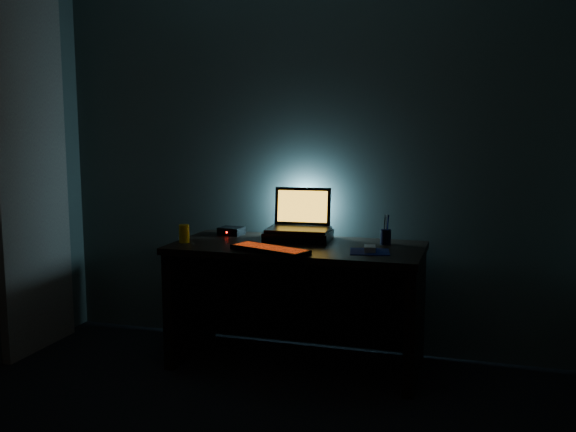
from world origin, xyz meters
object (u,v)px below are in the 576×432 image
at_px(laptop, 300,220).
at_px(pen_cup, 386,237).
at_px(juice_glass, 184,234).
at_px(router, 231,231).
at_px(keyboard, 270,250).
at_px(mouse, 370,249).

distance_m(laptop, pen_cup, 0.55).
height_order(juice_glass, router, juice_glass).
distance_m(laptop, juice_glass, 0.72).
xyz_separation_m(keyboard, pen_cup, (0.59, 0.42, 0.03)).
bearing_deg(pen_cup, juice_glass, -166.14).
bearing_deg(laptop, router, 173.71).
bearing_deg(keyboard, router, 152.73).
relative_size(mouse, pen_cup, 1.14).
bearing_deg(laptop, juice_glass, -157.66).
xyz_separation_m(laptop, juice_glass, (-0.64, -0.32, -0.06)).
bearing_deg(keyboard, laptop, 104.56).
xyz_separation_m(laptop, pen_cup, (0.54, -0.03, -0.07)).
bearing_deg(juice_glass, pen_cup, 13.86).
bearing_deg(keyboard, juice_glass, -171.71).
bearing_deg(router, juice_glass, -110.26).
bearing_deg(laptop, keyboard, -100.30).
relative_size(juice_glass, router, 0.68).
bearing_deg(laptop, mouse, -34.77).
bearing_deg(mouse, pen_cup, 68.31).
relative_size(pen_cup, router, 0.56).
bearing_deg(router, pen_cup, 4.00).
height_order(keyboard, router, router).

